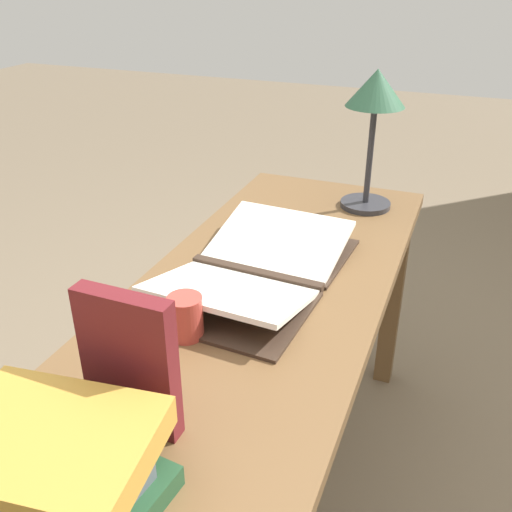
{
  "coord_description": "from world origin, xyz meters",
  "views": [
    {
      "loc": [
        1.0,
        0.4,
        1.4
      ],
      "look_at": [
        -0.06,
        -0.01,
        0.8
      ],
      "focal_mm": 40.0,
      "sensor_mm": 36.0,
      "label": 1
    }
  ],
  "objects_px": {
    "open_book": "(256,269)",
    "book_standing_upright": "(129,363)",
    "reading_lamp": "(375,103)",
    "coffee_mug": "(186,316)",
    "book_stack_tall": "(54,468)"
  },
  "relations": [
    {
      "from": "reading_lamp",
      "to": "coffee_mug",
      "type": "height_order",
      "value": "reading_lamp"
    },
    {
      "from": "open_book",
      "to": "coffee_mug",
      "type": "xyz_separation_m",
      "value": [
        0.27,
        -0.04,
        0.02
      ]
    },
    {
      "from": "open_book",
      "to": "book_stack_tall",
      "type": "height_order",
      "value": "book_stack_tall"
    },
    {
      "from": "reading_lamp",
      "to": "coffee_mug",
      "type": "xyz_separation_m",
      "value": [
        0.8,
        -0.2,
        -0.27
      ]
    },
    {
      "from": "open_book",
      "to": "reading_lamp",
      "type": "distance_m",
      "value": 0.62
    },
    {
      "from": "open_book",
      "to": "book_standing_upright",
      "type": "relative_size",
      "value": 2.37
    },
    {
      "from": "open_book",
      "to": "book_stack_tall",
      "type": "bearing_deg",
      "value": 1.8
    },
    {
      "from": "open_book",
      "to": "book_stack_tall",
      "type": "relative_size",
      "value": 1.97
    },
    {
      "from": "book_standing_upright",
      "to": "reading_lamp",
      "type": "distance_m",
      "value": 1.08
    },
    {
      "from": "reading_lamp",
      "to": "open_book",
      "type": "bearing_deg",
      "value": -16.12
    },
    {
      "from": "book_stack_tall",
      "to": "coffee_mug",
      "type": "xyz_separation_m",
      "value": [
        -0.42,
        -0.02,
        -0.02
      ]
    },
    {
      "from": "book_standing_upright",
      "to": "coffee_mug",
      "type": "relative_size",
      "value": 2.46
    },
    {
      "from": "coffee_mug",
      "to": "open_book",
      "type": "bearing_deg",
      "value": 170.55
    },
    {
      "from": "open_book",
      "to": "coffee_mug",
      "type": "bearing_deg",
      "value": -5.86
    },
    {
      "from": "open_book",
      "to": "coffee_mug",
      "type": "distance_m",
      "value": 0.27
    }
  ]
}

